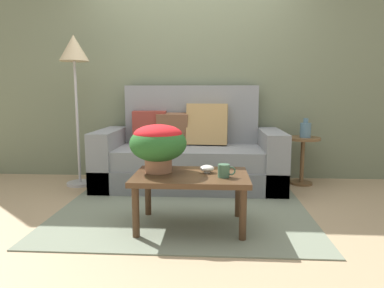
{
  "coord_description": "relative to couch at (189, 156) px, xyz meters",
  "views": [
    {
      "loc": [
        0.27,
        -3.12,
        1.06
      ],
      "look_at": [
        0.07,
        0.13,
        0.58
      ],
      "focal_mm": 32.61,
      "sensor_mm": 36.0,
      "label": 1
    }
  ],
  "objects": [
    {
      "name": "ground_plane",
      "position": [
        0.01,
        -0.8,
        -0.34
      ],
      "size": [
        14.0,
        14.0,
        0.0
      ],
      "primitive_type": "plane",
      "color": "tan"
    },
    {
      "name": "wall_back",
      "position": [
        0.01,
        0.47,
        1.15
      ],
      "size": [
        6.4,
        0.12,
        2.99
      ],
      "primitive_type": "cube",
      "color": "slate",
      "rests_on": "ground"
    },
    {
      "name": "area_rug",
      "position": [
        0.01,
        -0.8,
        -0.34
      ],
      "size": [
        2.23,
        1.98,
        0.01
      ],
      "primitive_type": "cube",
      "color": "gray",
      "rests_on": "ground"
    },
    {
      "name": "couch",
      "position": [
        0.0,
        0.0,
        0.0
      ],
      "size": [
        2.06,
        0.89,
        1.14
      ],
      "color": "slate",
      "rests_on": "ground"
    },
    {
      "name": "coffee_table",
      "position": [
        0.1,
        -1.28,
        0.03
      ],
      "size": [
        0.89,
        0.59,
        0.43
      ],
      "color": "#442D1B",
      "rests_on": "ground"
    },
    {
      "name": "side_table",
      "position": [
        1.31,
        0.12,
        0.04
      ],
      "size": [
        0.39,
        0.39,
        0.55
      ],
      "color": "brown",
      "rests_on": "ground"
    },
    {
      "name": "floor_lamp",
      "position": [
        -1.27,
        -0.06,
        1.05
      ],
      "size": [
        0.33,
        0.33,
        1.69
      ],
      "color": "#B2B2B7",
      "rests_on": "ground"
    },
    {
      "name": "potted_plant",
      "position": [
        -0.16,
        -1.21,
        0.32
      ],
      "size": [
        0.45,
        0.45,
        0.38
      ],
      "color": "#A36B4C",
      "rests_on": "coffee_table"
    },
    {
      "name": "coffee_mug",
      "position": [
        0.36,
        -1.36,
        0.14
      ],
      "size": [
        0.13,
        0.09,
        0.1
      ],
      "color": "#3D664C",
      "rests_on": "coffee_table"
    },
    {
      "name": "snack_bowl",
      "position": [
        0.23,
        -1.22,
        0.12
      ],
      "size": [
        0.11,
        0.11,
        0.06
      ],
      "color": "silver",
      "rests_on": "coffee_table"
    },
    {
      "name": "table_vase",
      "position": [
        1.32,
        0.1,
        0.3
      ],
      "size": [
        0.12,
        0.12,
        0.22
      ],
      "color": "slate",
      "rests_on": "side_table"
    }
  ]
}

